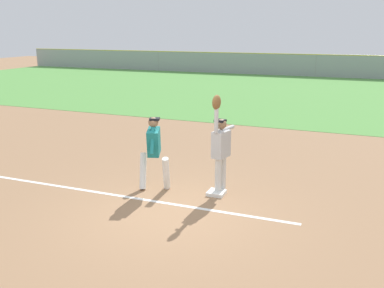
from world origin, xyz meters
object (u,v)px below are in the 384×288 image
(fielder, at_px, (221,146))
(parked_car_tan, at_px, (343,66))
(first_base, at_px, (216,193))
(parked_car_black, at_px, (281,64))
(baseball, at_px, (217,103))
(runner, at_px, (154,148))

(fielder, relative_size, parked_car_tan, 0.51)
(first_base, distance_m, parked_car_black, 29.54)
(fielder, distance_m, baseball, 0.96)
(baseball, bearing_deg, runner, -164.29)
(first_base, xyz_separation_m, baseball, (-0.07, 0.16, 2.03))
(first_base, distance_m, parked_car_tan, 29.77)
(runner, height_order, parked_car_black, runner)
(fielder, height_order, parked_car_black, fielder)
(first_base, height_order, runner, runner)
(runner, bearing_deg, fielder, -5.31)
(parked_car_tan, bearing_deg, first_base, -94.07)
(baseball, bearing_deg, parked_car_tan, 87.36)
(fielder, bearing_deg, first_base, 88.68)
(fielder, relative_size, baseball, 30.81)
(first_base, height_order, parked_car_black, parked_car_black)
(baseball, distance_m, parked_car_tan, 29.63)
(first_base, bearing_deg, baseball, 112.57)
(fielder, distance_m, parked_car_black, 29.40)
(runner, relative_size, parked_car_black, 0.39)
(fielder, xyz_separation_m, parked_car_black, (-3.88, 29.14, -0.45))
(runner, bearing_deg, parked_car_black, 75.62)
(first_base, bearing_deg, runner, -171.20)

